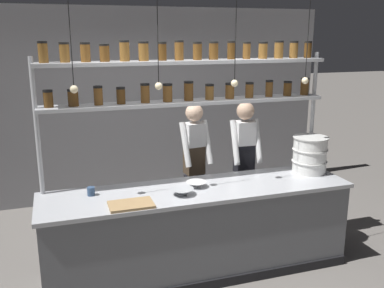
{
  "coord_description": "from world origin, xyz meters",
  "views": [
    {
      "loc": [
        -1.32,
        -3.82,
        2.42
      ],
      "look_at": [
        -0.01,
        0.2,
        1.33
      ],
      "focal_mm": 40.0,
      "sensor_mm": 36.0,
      "label": 1
    }
  ],
  "objects": [
    {
      "name": "ground_plane",
      "position": [
        0.0,
        0.0,
        0.0
      ],
      "size": [
        40.0,
        40.0,
        0.0
      ],
      "primitive_type": "plane",
      "color": "slate"
    },
    {
      "name": "cutting_board",
      "position": [
        -0.73,
        -0.24,
        0.93
      ],
      "size": [
        0.4,
        0.26,
        0.02
      ],
      "color": "#A88456",
      "rests_on": "prep_counter"
    },
    {
      "name": "spice_shelf_unit",
      "position": [
        -0.01,
        0.33,
        1.93
      ],
      "size": [
        3.02,
        0.28,
        2.37
      ],
      "color": "#B7BABF",
      "rests_on": "ground_plane"
    },
    {
      "name": "pendant_light_row",
      "position": [
        -0.01,
        0.0,
        2.01
      ],
      "size": [
        2.36,
        0.07,
        0.83
      ],
      "color": "black"
    },
    {
      "name": "prep_bowl_near_left",
      "position": [
        -0.01,
        0.04,
        0.95
      ],
      "size": [
        0.21,
        0.21,
        0.06
      ],
      "color": "white",
      "rests_on": "prep_counter"
    },
    {
      "name": "prep_bowl_center_front",
      "position": [
        -0.21,
        -0.12,
        0.95
      ],
      "size": [
        0.23,
        0.23,
        0.06
      ],
      "color": "#B2B7BC",
      "rests_on": "prep_counter"
    },
    {
      "name": "prep_counter",
      "position": [
        0.0,
        -0.0,
        0.46
      ],
      "size": [
        3.14,
        0.76,
        0.92
      ],
      "color": "slate",
      "rests_on": "ground_plane"
    },
    {
      "name": "serving_cup_front",
      "position": [
        -1.05,
        0.14,
        0.96
      ],
      "size": [
        0.07,
        0.07,
        0.08
      ],
      "color": "#334C70",
      "rests_on": "prep_counter"
    },
    {
      "name": "back_wall",
      "position": [
        0.0,
        2.42,
        1.4
      ],
      "size": [
        5.54,
        0.12,
        2.8
      ],
      "primitive_type": "cube",
      "color": "#939399",
      "rests_on": "ground_plane"
    },
    {
      "name": "chef_left",
      "position": [
        0.23,
        0.84,
        0.94
      ],
      "size": [
        0.39,
        0.31,
        1.64
      ],
      "rotation": [
        0.0,
        0.0,
        0.15
      ],
      "color": "black",
      "rests_on": "ground_plane"
    },
    {
      "name": "chef_center",
      "position": [
        0.82,
        0.69,
        0.95
      ],
      "size": [
        0.37,
        0.29,
        1.65
      ],
      "rotation": [
        0.0,
        0.0,
        -0.04
      ],
      "color": "black",
      "rests_on": "ground_plane"
    },
    {
      "name": "container_stack",
      "position": [
        1.34,
        0.11,
        1.12
      ],
      "size": [
        0.39,
        0.39,
        0.41
      ],
      "color": "white",
      "rests_on": "prep_counter"
    }
  ]
}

